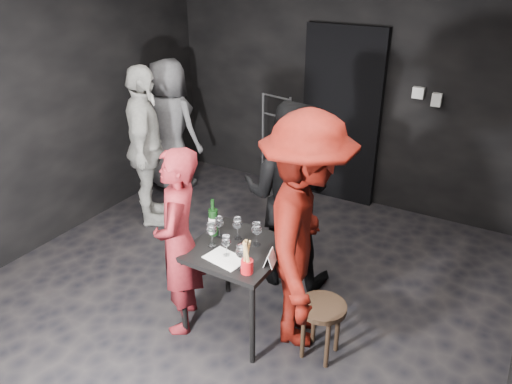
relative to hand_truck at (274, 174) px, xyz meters
The scene contains 24 objects.
floor 2.34m from the hand_truck, 70.79° to the right, with size 4.50×5.00×0.02m, color black.
wall_back 1.39m from the hand_truck, 21.21° to the left, with size 4.50×0.04×2.70m, color black.
wall_left 2.88m from the hand_truck, 123.95° to the right, with size 0.04×5.00×2.70m, color black.
doorway 1.15m from the hand_truck, 17.22° to the left, with size 0.95×0.10×2.10m, color black.
wallbox_upper 2.04m from the hand_truck, ahead, with size 0.12×0.06×0.12m, color #B7B7B2.
wallbox_lower 2.18m from the hand_truck, ahead, with size 0.10×0.06×0.14m, color #B7B7B2.
hand_truck is the anchor object (origin of this frame).
tasting_table 2.65m from the hand_truck, 67.88° to the right, with size 0.72×0.72×0.75m.
stool 2.96m from the hand_truck, 54.63° to the right, with size 0.37×0.37×0.47m.
server_red 2.77m from the hand_truck, 77.70° to the right, with size 0.59×0.39×1.63m, color maroon.
woman_black 2.05m from the hand_truck, 58.03° to the right, with size 0.97×0.53×2.00m, color black.
man_maroon 2.87m from the hand_truck, 56.95° to the right, with size 1.52×0.71×2.36m, color #4B0B05.
bystander_cream 1.85m from the hand_truck, 120.29° to the right, with size 1.25×0.60×2.14m, color silver.
bystander_grey 1.49m from the hand_truck, 154.16° to the right, with size 0.92×0.50×1.87m, color slate.
tasting_mat 2.84m from the hand_truck, 69.23° to the right, with size 0.30×0.20×0.00m, color white.
wine_glass_a 2.70m from the hand_truck, 72.35° to the right, with size 0.08×0.08×0.22m, color white, non-canonical shape.
wine_glass_b 2.56m from the hand_truck, 71.92° to the right, with size 0.08×0.08×0.20m, color white, non-canonical shape.
wine_glass_c 2.57m from the hand_truck, 68.43° to the right, with size 0.08×0.08×0.21m, color white, non-canonical shape.
wine_glass_d 2.81m from the hand_truck, 69.22° to the right, with size 0.07×0.07×0.19m, color white, non-canonical shape.
wine_glass_e 2.96m from the hand_truck, 66.36° to the right, with size 0.08×0.08×0.22m, color white, non-canonical shape.
wine_glass_f 2.64m from the hand_truck, 64.78° to the right, with size 0.08×0.08×0.22m, color white, non-canonical shape.
wine_bottle 2.54m from the hand_truck, 73.20° to the right, with size 0.08×0.08×0.32m.
breadstick_cup 3.01m from the hand_truck, 65.46° to the right, with size 0.09×0.09×0.28m.
reserved_card 2.87m from the hand_truck, 62.58° to the right, with size 0.09×0.14×0.11m, color white, non-canonical shape.
Camera 1 is at (2.00, -3.00, 2.84)m, focal length 35.00 mm.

